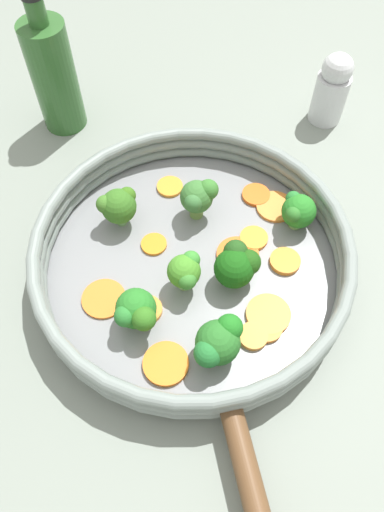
# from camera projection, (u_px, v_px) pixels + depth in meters

# --- Properties ---
(ground_plane) EXTENTS (4.00, 4.00, 0.00)m
(ground_plane) POSITION_uv_depth(u_px,v_px,m) (192.00, 271.00, 0.55)
(ground_plane) COLOR gray
(skillet) EXTENTS (0.32, 0.32, 0.02)m
(skillet) POSITION_uv_depth(u_px,v_px,m) (192.00, 267.00, 0.55)
(skillet) COLOR gray
(skillet) RESTS_ON ground_plane
(skillet_rim_wall) EXTENTS (0.34, 0.34, 0.04)m
(skillet_rim_wall) POSITION_uv_depth(u_px,v_px,m) (192.00, 253.00, 0.52)
(skillet_rim_wall) COLOR gray
(skillet_rim_wall) RESTS_ON skillet
(skillet_rivet_left) EXTENTS (0.01, 0.01, 0.01)m
(skillet_rivet_left) POSITION_uv_depth(u_px,v_px,m) (180.00, 406.00, 0.45)
(skillet_rivet_left) COLOR gray
(skillet_rivet_left) RESTS_ON skillet
(skillet_rivet_right) EXTENTS (0.01, 0.01, 0.01)m
(skillet_rivet_right) POSITION_uv_depth(u_px,v_px,m) (272.00, 385.00, 0.46)
(skillet_rivet_right) COLOR gray
(skillet_rivet_right) RESTS_ON skillet
(carrot_slice_0) EXTENTS (0.03, 0.03, 0.00)m
(carrot_slice_0) POSITION_uv_depth(u_px,v_px,m) (170.00, 187.00, 0.59)
(carrot_slice_0) COLOR orange
(carrot_slice_0) RESTS_ON skillet
(carrot_slice_1) EXTENTS (0.03, 0.03, 0.01)m
(carrot_slice_1) POSITION_uv_depth(u_px,v_px,m) (253.00, 336.00, 0.49)
(carrot_slice_1) COLOR orange
(carrot_slice_1) RESTS_ON skillet
(carrot_slice_2) EXTENTS (0.06, 0.06, 0.00)m
(carrot_slice_2) POSITION_uv_depth(u_px,v_px,m) (238.00, 255.00, 0.54)
(carrot_slice_2) COLOR orange
(carrot_slice_2) RESTS_ON skillet
(carrot_slice_3) EXTENTS (0.04, 0.04, 0.00)m
(carrot_slice_3) POSITION_uv_depth(u_px,v_px,m) (254.00, 238.00, 0.55)
(carrot_slice_3) COLOR orange
(carrot_slice_3) RESTS_ON skillet
(carrot_slice_4) EXTENTS (0.05, 0.05, 0.00)m
(carrot_slice_4) POSITION_uv_depth(u_px,v_px,m) (104.00, 299.00, 0.51)
(carrot_slice_4) COLOR orange
(carrot_slice_4) RESTS_ON skillet
(carrot_slice_5) EXTENTS (0.04, 0.04, 0.00)m
(carrot_slice_5) POSITION_uv_depth(u_px,v_px,m) (154.00, 244.00, 0.55)
(carrot_slice_5) COLOR orange
(carrot_slice_5) RESTS_ON skillet
(carrot_slice_6) EXTENTS (0.05, 0.05, 0.00)m
(carrot_slice_6) POSITION_uv_depth(u_px,v_px,m) (254.00, 194.00, 0.59)
(carrot_slice_6) COLOR #E25C16
(carrot_slice_6) RESTS_ON skillet
(carrot_slice_7) EXTENTS (0.06, 0.06, 0.01)m
(carrot_slice_7) POSITION_uv_depth(u_px,v_px,m) (270.00, 312.00, 0.51)
(carrot_slice_7) COLOR #F99537
(carrot_slice_7) RESTS_ON skillet
(carrot_slice_8) EXTENTS (0.04, 0.04, 0.01)m
(carrot_slice_8) POSITION_uv_depth(u_px,v_px,m) (147.00, 310.00, 0.51)
(carrot_slice_8) COLOR orange
(carrot_slice_8) RESTS_ON skillet
(carrot_slice_9) EXTENTS (0.06, 0.06, 0.01)m
(carrot_slice_9) POSITION_uv_depth(u_px,v_px,m) (166.00, 364.00, 0.48)
(carrot_slice_9) COLOR orange
(carrot_slice_9) RESTS_ON skillet
(carrot_slice_10) EXTENTS (0.05, 0.05, 0.01)m
(carrot_slice_10) POSITION_uv_depth(u_px,v_px,m) (266.00, 327.00, 0.50)
(carrot_slice_10) COLOR orange
(carrot_slice_10) RESTS_ON skillet
(carrot_slice_11) EXTENTS (0.04, 0.04, 0.01)m
(carrot_slice_11) POSITION_uv_depth(u_px,v_px,m) (285.00, 261.00, 0.54)
(carrot_slice_11) COLOR orange
(carrot_slice_11) RESTS_ON skillet
(carrot_slice_12) EXTENTS (0.06, 0.06, 0.00)m
(carrot_slice_12) POSITION_uv_depth(u_px,v_px,m) (275.00, 207.00, 0.58)
(carrot_slice_12) COLOR orange
(carrot_slice_12) RESTS_ON skillet
(broccoli_floret_0) EXTENTS (0.05, 0.04, 0.05)m
(broccoli_floret_0) POSITION_uv_depth(u_px,v_px,m) (237.00, 265.00, 0.50)
(broccoli_floret_0) COLOR #80B460
(broccoli_floret_0) RESTS_ON skillet
(broccoli_floret_1) EXTENTS (0.04, 0.04, 0.05)m
(broccoli_floret_1) POSITION_uv_depth(u_px,v_px,m) (198.00, 197.00, 0.55)
(broccoli_floret_1) COLOR olive
(broccoli_floret_1) RESTS_ON skillet
(broccoli_floret_2) EXTENTS (0.04, 0.04, 0.05)m
(broccoli_floret_2) POSITION_uv_depth(u_px,v_px,m) (185.00, 272.00, 0.50)
(broccoli_floret_2) COLOR #87B16E
(broccoli_floret_2) RESTS_ON skillet
(broccoli_floret_3) EXTENTS (0.04, 0.04, 0.04)m
(broccoli_floret_3) POSITION_uv_depth(u_px,v_px,m) (298.00, 211.00, 0.55)
(broccoli_floret_3) COLOR #84B062
(broccoli_floret_3) RESTS_ON skillet
(broccoli_floret_4) EXTENTS (0.04, 0.04, 0.05)m
(broccoli_floret_4) POSITION_uv_depth(u_px,v_px,m) (118.00, 205.00, 0.54)
(broccoli_floret_4) COLOR #80B36F
(broccoli_floret_4) RESTS_ON skillet
(broccoli_floret_5) EXTENTS (0.06, 0.04, 0.05)m
(broccoli_floret_5) POSITION_uv_depth(u_px,v_px,m) (219.00, 341.00, 0.46)
(broccoli_floret_5) COLOR #638D4D
(broccoli_floret_5) RESTS_ON skillet
(broccoli_floret_6) EXTENTS (0.05, 0.04, 0.05)m
(broccoli_floret_6) POSITION_uv_depth(u_px,v_px,m) (138.00, 313.00, 0.48)
(broccoli_floret_6) COLOR #85A361
(broccoli_floret_6) RESTS_ON skillet
(salt_shaker) EXTENTS (0.04, 0.04, 0.10)m
(salt_shaker) POSITION_uv_depth(u_px,v_px,m) (332.00, 89.00, 0.64)
(salt_shaker) COLOR silver
(salt_shaker) RESTS_ON ground_plane
(oil_bottle) EXTENTS (0.06, 0.06, 0.18)m
(oil_bottle) POSITION_uv_depth(u_px,v_px,m) (54.00, 75.00, 0.61)
(oil_bottle) COLOR #2D5B28
(oil_bottle) RESTS_ON ground_plane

